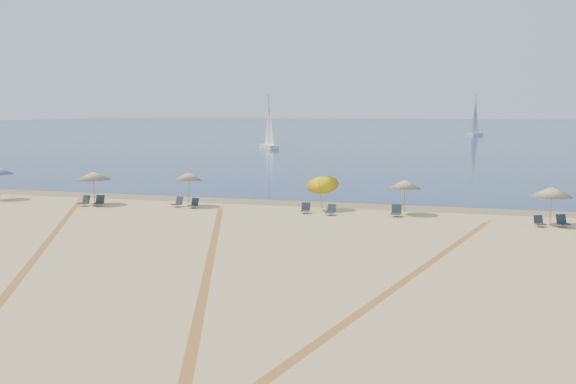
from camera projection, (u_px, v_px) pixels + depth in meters
name	position (u px, v px, depth m)	size (l,w,h in m)	color
ground	(125.00, 310.00, 20.12)	(160.00, 160.00, 0.00)	tan
ocean	(431.00, 127.00, 235.29)	(500.00, 500.00, 0.00)	#0C2151
wet_sand	(303.00, 203.00, 43.07)	(500.00, 500.00, 0.00)	olive
umbrella_1	(93.00, 175.00, 42.26)	(2.31, 2.31, 2.33)	gray
umbrella_2	(188.00, 176.00, 41.47)	(1.95, 1.99, 2.38)	gray
umbrella_3	(322.00, 181.00, 39.89)	(2.08, 2.09, 2.63)	gray
umbrella_4	(405.00, 184.00, 38.28)	(1.99, 2.01, 2.24)	gray
umbrella_5	(552.00, 192.00, 34.65)	(2.24, 2.24, 2.24)	gray
chair_1	(85.00, 201.00, 41.88)	(0.66, 0.75, 0.70)	black
chair_2	(99.00, 201.00, 41.78)	(0.64, 0.74, 0.73)	black
chair_3	(178.00, 202.00, 41.48)	(0.76, 0.82, 0.68)	black
chair_4	(194.00, 204.00, 41.00)	(0.68, 0.75, 0.66)	black
chair_5	(306.00, 209.00, 38.95)	(0.60, 0.68, 0.66)	black
chair_6	(331.00, 210.00, 38.28)	(0.64, 0.71, 0.65)	black
chair_7	(396.00, 211.00, 37.75)	(0.60, 0.71, 0.72)	black
chair_8	(539.00, 222.00, 34.50)	(0.68, 0.74, 0.62)	black
chair_9	(562.00, 221.00, 34.43)	(0.77, 0.83, 0.68)	black
sailboat_1	(269.00, 133.00, 102.88)	(4.63, 5.66, 8.76)	white
sailboat_2	(475.00, 124.00, 151.22)	(4.09, 6.92, 10.07)	white
tire_tracks	(207.00, 254.00, 27.94)	(54.66, 40.39, 0.00)	tan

